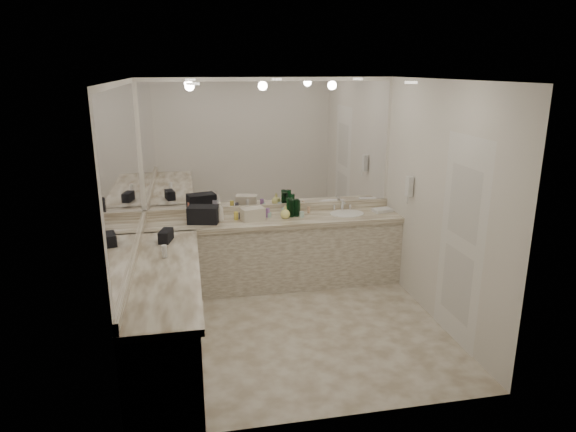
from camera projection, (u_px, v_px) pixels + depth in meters
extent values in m
plane|color=beige|center=(293.00, 328.00, 5.54)|extent=(3.20, 3.20, 0.00)
plane|color=white|center=(294.00, 80.00, 4.82)|extent=(3.20, 3.20, 0.00)
cube|color=silver|center=(270.00, 182.00, 6.59)|extent=(3.20, 0.02, 2.60)
cube|color=silver|center=(130.00, 222.00, 4.88)|extent=(0.02, 3.00, 2.60)
cube|color=silver|center=(440.00, 205.00, 5.48)|extent=(0.02, 3.00, 2.60)
cube|color=beige|center=(274.00, 254.00, 6.56)|extent=(3.20, 0.60, 0.84)
cube|color=beige|center=(274.00, 220.00, 6.42)|extent=(3.20, 0.64, 0.06)
cube|color=beige|center=(167.00, 317.00, 4.90)|extent=(0.60, 2.40, 0.84)
cube|color=beige|center=(165.00, 273.00, 4.78)|extent=(0.64, 2.42, 0.06)
cube|color=beige|center=(270.00, 208.00, 6.67)|extent=(3.20, 0.04, 0.10)
cube|color=beige|center=(135.00, 256.00, 4.98)|extent=(0.04, 3.00, 0.10)
cube|color=white|center=(270.00, 145.00, 6.45)|extent=(3.12, 0.01, 1.55)
cube|color=white|center=(127.00, 173.00, 4.75)|extent=(0.01, 2.92, 1.55)
cylinder|color=white|center=(347.00, 214.00, 6.60)|extent=(0.44, 0.44, 0.03)
cube|color=silver|center=(342.00, 205.00, 6.78)|extent=(0.24, 0.16, 0.14)
cube|color=white|center=(409.00, 186.00, 6.12)|extent=(0.06, 0.10, 0.24)
cube|color=white|center=(461.00, 242.00, 5.08)|extent=(0.02, 0.82, 2.10)
cube|color=black|center=(203.00, 214.00, 6.20)|extent=(0.40, 0.30, 0.21)
cube|color=black|center=(166.00, 235.00, 5.54)|extent=(0.16, 0.26, 0.13)
cube|color=beige|center=(253.00, 214.00, 6.31)|extent=(0.31, 0.23, 0.16)
cube|color=white|center=(382.00, 210.00, 6.70)|extent=(0.26, 0.20, 0.04)
cylinder|color=white|center=(164.00, 252.00, 5.06)|extent=(0.05, 0.05, 0.12)
imported|color=white|center=(220.00, 212.00, 6.25)|extent=(0.12, 0.12, 0.24)
imported|color=#B3B4CE|center=(218.00, 213.00, 6.28)|extent=(0.12, 0.12, 0.20)
imported|color=#FFF986|center=(285.00, 212.00, 6.39)|extent=(0.14, 0.14, 0.16)
cylinder|color=#0F4E22|center=(297.00, 207.00, 6.56)|extent=(0.07, 0.07, 0.18)
cylinder|color=#0F4E22|center=(289.00, 206.00, 6.55)|extent=(0.07, 0.07, 0.21)
cylinder|color=#0F4E22|center=(291.00, 207.00, 6.55)|extent=(0.07, 0.07, 0.20)
cylinder|color=#0F4E22|center=(292.00, 208.00, 6.44)|extent=(0.06, 0.06, 0.22)
cylinder|color=#0F4E22|center=(296.00, 208.00, 6.48)|extent=(0.07, 0.07, 0.22)
cylinder|color=#E57F66|center=(190.00, 217.00, 6.26)|extent=(0.06, 0.06, 0.12)
cylinder|color=white|center=(252.00, 213.00, 6.43)|extent=(0.04, 0.04, 0.12)
cylinder|color=silver|center=(284.00, 211.00, 6.58)|extent=(0.06, 0.06, 0.08)
cylinder|color=silver|center=(269.00, 215.00, 6.45)|extent=(0.06, 0.06, 0.06)
cylinder|color=#E0B28C|center=(309.00, 210.00, 6.63)|extent=(0.04, 0.04, 0.09)
cylinder|color=#9966B2|center=(268.00, 213.00, 6.44)|extent=(0.05, 0.05, 0.12)
cylinder|color=#F2D84C|center=(236.00, 216.00, 6.33)|extent=(0.05, 0.05, 0.10)
cylinder|color=#3F3F4C|center=(241.00, 216.00, 6.38)|extent=(0.05, 0.05, 0.08)
cylinder|color=silver|center=(302.00, 214.00, 6.45)|extent=(0.06, 0.06, 0.07)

